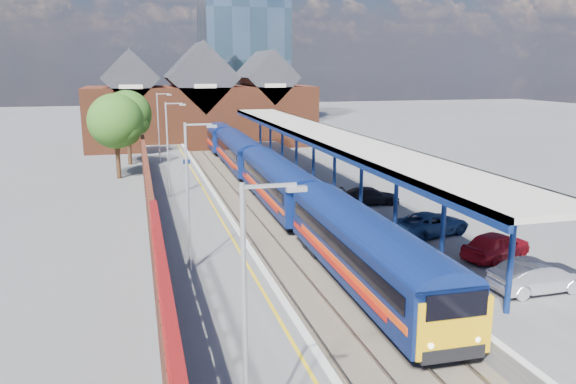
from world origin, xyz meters
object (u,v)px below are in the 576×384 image
object	(u,v)px
lamp_post_c	(169,144)
parked_car_blue	(431,223)
parked_car_silver	(539,276)
parked_car_dark	(370,196)
lamp_post_a	(250,314)
platform_sign	(187,169)
train	(256,163)
lamp_post_d	(160,123)
parked_car_red	(496,245)
lamp_post_b	(190,188)

from	to	relation	value
lamp_post_c	parked_car_blue	world-z (taller)	lamp_post_c
parked_car_silver	parked_car_blue	xyz separation A→B (m)	(-0.18, 8.82, -0.04)
parked_car_dark	lamp_post_a	bearing A→B (deg)	158.68
lamp_post_c	platform_sign	xyz separation A→B (m)	(1.36, 2.00, -2.30)
platform_sign	parked_car_dark	distance (m)	14.41
train	parked_car_dark	bearing A→B (deg)	-66.57
lamp_post_a	lamp_post_d	world-z (taller)	same
parked_car_blue	lamp_post_a	bearing A→B (deg)	123.62
train	parked_car_blue	distance (m)	21.38
parked_car_red	parked_car_blue	xyz separation A→B (m)	(-1.07, 4.59, -0.04)
train	parked_car_blue	world-z (taller)	train
parked_car_red	parked_car_dark	distance (m)	12.48
parked_car_dark	lamp_post_c	bearing A→B (deg)	73.95
lamp_post_c	parked_car_silver	bearing A→B (deg)	-58.15
lamp_post_a	parked_car_blue	xyz separation A→B (m)	(13.80, 16.32, -3.33)
parked_car_silver	lamp_post_d	bearing A→B (deg)	18.49
lamp_post_a	lamp_post_b	xyz separation A→B (m)	(0.00, 14.00, 0.00)
lamp_post_c	platform_sign	distance (m)	3.34
parked_car_silver	platform_sign	bearing A→B (deg)	25.78
lamp_post_a	parked_car_blue	bearing A→B (deg)	49.79
parked_car_silver	parked_car_blue	world-z (taller)	parked_car_silver
lamp_post_d	parked_car_blue	distance (m)	32.90
lamp_post_b	lamp_post_d	distance (m)	32.00
platform_sign	parked_car_blue	world-z (taller)	platform_sign
lamp_post_d	lamp_post_a	bearing A→B (deg)	-90.00
lamp_post_a	parked_car_silver	bearing A→B (deg)	28.21
parked_car_blue	parked_car_dark	bearing A→B (deg)	-13.09
train	lamp_post_b	size ratio (longest dim) A/B	9.42
lamp_post_b	platform_sign	size ratio (longest dim) A/B	2.80
platform_sign	parked_car_dark	bearing A→B (deg)	-33.28
parked_car_silver	parked_car_blue	bearing A→B (deg)	-0.28
parked_car_red	lamp_post_d	bearing A→B (deg)	1.56
platform_sign	parked_car_dark	xyz separation A→B (m)	(12.01, -7.89, -1.09)
lamp_post_a	parked_car_red	xyz separation A→B (m)	(14.86, 11.73, -3.29)
lamp_post_c	parked_car_silver	xyz separation A→B (m)	(13.98, -22.50, -3.29)
lamp_post_d	parked_car_silver	size ratio (longest dim) A/B	1.64
train	parked_car_silver	bearing A→B (deg)	-78.22
platform_sign	parked_car_silver	xyz separation A→B (m)	(12.62, -24.50, -0.99)
lamp_post_d	platform_sign	distance (m)	14.25
lamp_post_d	train	bearing A→B (deg)	-49.34
lamp_post_a	parked_car_red	bearing A→B (deg)	38.28
lamp_post_d	parked_car_red	distance (m)	37.50
lamp_post_c	lamp_post_a	bearing A→B (deg)	-90.00
platform_sign	parked_car_blue	bearing A→B (deg)	-51.59
lamp_post_c	parked_car_blue	size ratio (longest dim) A/B	1.47
lamp_post_b	parked_car_silver	distance (m)	15.76
lamp_post_a	lamp_post_d	distance (m)	46.00
lamp_post_a	platform_sign	world-z (taller)	lamp_post_a
lamp_post_a	lamp_post_b	distance (m)	14.00
lamp_post_a	parked_car_silver	size ratio (longest dim) A/B	1.64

